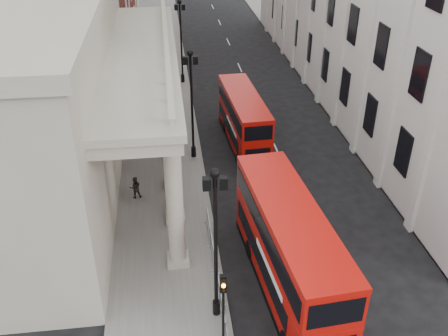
% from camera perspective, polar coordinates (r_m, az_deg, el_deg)
% --- Properties ---
extents(sidewalk_west, '(6.00, 140.00, 0.12)m').
position_cam_1_polar(sidewalk_west, '(47.34, -7.25, 7.00)').
color(sidewalk_west, slate).
rests_on(sidewalk_west, ground).
extents(sidewalk_east, '(3.00, 140.00, 0.12)m').
position_cam_1_polar(sidewalk_east, '(49.92, 12.19, 7.82)').
color(sidewalk_east, slate).
rests_on(sidewalk_east, ground).
extents(kerb, '(0.20, 140.00, 0.14)m').
position_cam_1_polar(kerb, '(47.39, -3.66, 7.23)').
color(kerb, slate).
rests_on(kerb, ground).
extents(portico_building, '(9.00, 28.00, 12.00)m').
position_cam_1_polar(portico_building, '(34.93, -20.10, 7.15)').
color(portico_building, '#A29A88').
rests_on(portico_building, ground).
extents(lamp_post_south, '(1.05, 0.44, 8.32)m').
position_cam_1_polar(lamp_post_south, '(22.40, -0.97, -7.83)').
color(lamp_post_south, black).
rests_on(lamp_post_south, sidewalk_west).
extents(lamp_post_mid, '(1.05, 0.44, 8.32)m').
position_cam_1_polar(lamp_post_mid, '(36.28, -3.72, 7.98)').
color(lamp_post_mid, black).
rests_on(lamp_post_mid, sidewalk_west).
extents(lamp_post_north, '(1.05, 0.44, 8.32)m').
position_cam_1_polar(lamp_post_north, '(51.41, -4.94, 14.79)').
color(lamp_post_north, black).
rests_on(lamp_post_north, sidewalk_west).
extents(traffic_light, '(0.28, 0.33, 4.30)m').
position_cam_1_polar(traffic_light, '(22.12, -0.08, -14.72)').
color(traffic_light, black).
rests_on(traffic_light, sidewalk_west).
extents(crowd_barriers, '(0.50, 18.75, 1.10)m').
position_cam_1_polar(crowd_barriers, '(24.08, 0.22, -18.35)').
color(crowd_barriers, gray).
rests_on(crowd_barriers, sidewalk_west).
extents(bus_near, '(3.71, 11.61, 4.93)m').
position_cam_1_polar(bus_near, '(25.64, 7.41, -9.06)').
color(bus_near, red).
rests_on(bus_near, ground).
extents(bus_far, '(2.89, 9.77, 4.17)m').
position_cam_1_polar(bus_far, '(39.49, 2.24, 5.64)').
color(bus_far, red).
rests_on(bus_far, ground).
extents(pedestrian_a, '(0.81, 0.73, 1.85)m').
position_cam_1_polar(pedestrian_a, '(32.44, -5.82, -2.82)').
color(pedestrian_a, black).
rests_on(pedestrian_a, sidewalk_west).
extents(pedestrian_b, '(0.83, 0.69, 1.56)m').
position_cam_1_polar(pedestrian_b, '(33.58, -10.12, -2.20)').
color(pedestrian_b, black).
rests_on(pedestrian_b, sidewalk_west).
extents(pedestrian_c, '(0.76, 0.50, 1.56)m').
position_cam_1_polar(pedestrian_c, '(34.61, -6.02, -0.79)').
color(pedestrian_c, black).
rests_on(pedestrian_c, sidewalk_west).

